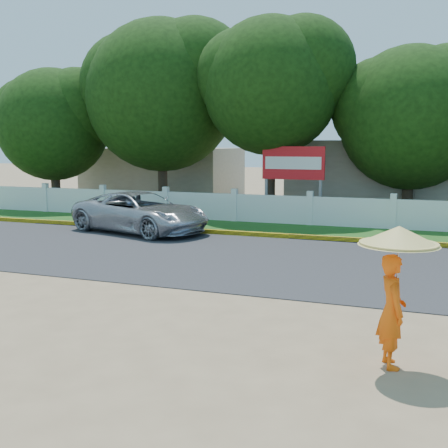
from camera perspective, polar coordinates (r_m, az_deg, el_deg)
name	(u,v)px	position (r m, az deg, el deg)	size (l,w,h in m)	color
ground	(187,305)	(10.87, -3.73, -8.22)	(120.00, 120.00, 0.00)	#9E8460
road	(257,259)	(14.96, 3.36, -3.61)	(60.00, 7.00, 0.02)	#38383A
grass_verge	(301,231)	(19.96, 7.82, -0.68)	(60.00, 3.50, 0.03)	#2D601E
curb	(289,236)	(18.31, 6.65, -1.25)	(40.00, 0.18, 0.16)	yellow
fence	(310,211)	(21.29, 8.71, 1.31)	(40.00, 0.10, 1.10)	silver
building_near	(404,175)	(27.57, 17.83, 4.76)	(10.00, 6.00, 3.20)	#B7AD99
building_far	(164,173)	(31.93, -6.16, 5.16)	(8.00, 5.00, 2.80)	#B7AD99
vehicle	(141,212)	(19.60, -8.46, 1.18)	(2.34, 5.07, 1.41)	#A8AAB1
monk_with_parasol	(395,276)	(7.99, 16.99, -5.06)	(1.08, 1.08, 1.97)	#F95B0D
billboard	(293,167)	(22.43, 7.04, 5.77)	(2.50, 0.13, 2.95)	gray
tree_row	(380,94)	(23.84, 15.54, 12.61)	(35.78, 7.80, 9.36)	#473828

